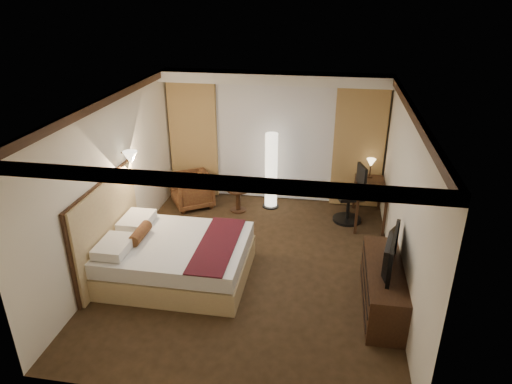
% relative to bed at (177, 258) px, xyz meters
% --- Properties ---
extents(floor, '(4.50, 5.50, 0.01)m').
position_rel_bed_xyz_m(floor, '(1.10, 0.47, -0.32)').
color(floor, black).
rests_on(floor, ground).
extents(ceiling, '(4.50, 5.50, 0.01)m').
position_rel_bed_xyz_m(ceiling, '(1.10, 0.47, 2.38)').
color(ceiling, white).
rests_on(ceiling, back_wall).
extents(back_wall, '(4.50, 0.02, 2.70)m').
position_rel_bed_xyz_m(back_wall, '(1.10, 3.22, 1.03)').
color(back_wall, silver).
rests_on(back_wall, floor).
extents(left_wall, '(0.02, 5.50, 2.70)m').
position_rel_bed_xyz_m(left_wall, '(-1.15, 0.47, 1.03)').
color(left_wall, silver).
rests_on(left_wall, floor).
extents(right_wall, '(0.02, 5.50, 2.70)m').
position_rel_bed_xyz_m(right_wall, '(3.35, 0.47, 1.03)').
color(right_wall, silver).
rests_on(right_wall, floor).
extents(crown_molding, '(4.50, 5.50, 0.12)m').
position_rel_bed_xyz_m(crown_molding, '(1.10, 0.47, 2.32)').
color(crown_molding, black).
rests_on(crown_molding, ceiling).
extents(soffit, '(4.50, 0.50, 0.20)m').
position_rel_bed_xyz_m(soffit, '(1.10, 2.97, 2.28)').
color(soffit, white).
rests_on(soffit, ceiling).
extents(curtain_sheer, '(2.48, 0.04, 2.45)m').
position_rel_bed_xyz_m(curtain_sheer, '(1.10, 3.14, 0.93)').
color(curtain_sheer, silver).
rests_on(curtain_sheer, back_wall).
extents(curtain_left_drape, '(1.00, 0.14, 2.45)m').
position_rel_bed_xyz_m(curtain_left_drape, '(-0.60, 3.08, 0.93)').
color(curtain_left_drape, tan).
rests_on(curtain_left_drape, back_wall).
extents(curtain_right_drape, '(1.00, 0.14, 2.45)m').
position_rel_bed_xyz_m(curtain_right_drape, '(2.80, 3.08, 0.93)').
color(curtain_right_drape, tan).
rests_on(curtain_right_drape, back_wall).
extents(wall_sconce, '(0.24, 0.24, 0.24)m').
position_rel_bed_xyz_m(wall_sconce, '(-0.99, 0.85, 1.30)').
color(wall_sconce, white).
rests_on(wall_sconce, left_wall).
extents(bed, '(2.18, 1.70, 0.64)m').
position_rel_bed_xyz_m(bed, '(0.00, 0.00, 0.00)').
color(bed, white).
rests_on(bed, floor).
extents(headboard, '(0.12, 2.00, 1.50)m').
position_rel_bed_xyz_m(headboard, '(-1.10, 0.00, 0.43)').
color(headboard, tan).
rests_on(headboard, floor).
extents(armchair, '(1.00, 1.01, 0.77)m').
position_rel_bed_xyz_m(armchair, '(-0.51, 2.48, 0.07)').
color(armchair, '#472115').
rests_on(armchair, floor).
extents(side_table, '(0.44, 0.44, 0.49)m').
position_rel_bed_xyz_m(side_table, '(0.47, 2.41, -0.07)').
color(side_table, black).
rests_on(side_table, floor).
extents(floor_lamp, '(0.34, 0.34, 1.60)m').
position_rel_bed_xyz_m(floor_lamp, '(1.10, 2.71, 0.48)').
color(floor_lamp, white).
rests_on(floor_lamp, floor).
extents(desk, '(0.55, 1.18, 0.75)m').
position_rel_bed_xyz_m(desk, '(3.05, 2.39, 0.06)').
color(desk, black).
rests_on(desk, floor).
extents(desk_lamp, '(0.18, 0.18, 0.34)m').
position_rel_bed_xyz_m(desk_lamp, '(3.05, 2.83, 0.60)').
color(desk_lamp, '#FFD899').
rests_on(desk_lamp, desk).
extents(office_chair, '(0.69, 0.69, 1.15)m').
position_rel_bed_xyz_m(office_chair, '(2.66, 2.34, 0.26)').
color(office_chair, black).
rests_on(office_chair, floor).
extents(dresser, '(0.50, 1.70, 0.66)m').
position_rel_bed_xyz_m(dresser, '(3.10, -0.24, 0.01)').
color(dresser, black).
rests_on(dresser, floor).
extents(television, '(0.77, 1.10, 0.13)m').
position_rel_bed_xyz_m(television, '(3.07, -0.24, 0.63)').
color(television, black).
rests_on(television, dresser).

